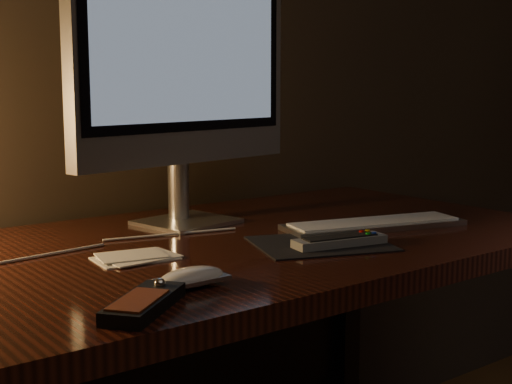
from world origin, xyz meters
TOP-DOWN VIEW (x-y plane):
  - desk at (0.00, 1.93)m, footprint 1.60×0.75m
  - monitor at (0.12, 2.03)m, footprint 0.57×0.20m
  - keyboard at (0.42, 1.76)m, footprint 0.41×0.21m
  - mousepad at (0.22, 1.71)m, footprint 0.30×0.27m
  - mouse at (-0.13, 1.62)m, footprint 0.11×0.06m
  - media_remote at (-0.24, 1.56)m, footprint 0.16×0.14m
  - tv_remote at (0.23, 1.68)m, footprint 0.19×0.08m
  - papers at (-0.11, 1.82)m, footprint 0.14×0.10m
  - cable at (-0.11, 1.93)m, footprint 0.57×0.05m

SIDE VIEW (x-z plane):
  - desk at x=0.00m, z-range 0.25..1.00m
  - mousepad at x=0.22m, z-range 0.75..0.75m
  - cable at x=-0.11m, z-range 0.75..0.75m
  - papers at x=-0.11m, z-range 0.75..0.76m
  - keyboard at x=0.42m, z-range 0.75..0.76m
  - mouse at x=-0.13m, z-range 0.75..0.77m
  - tv_remote at x=0.23m, z-range 0.75..0.77m
  - media_remote at x=-0.24m, z-range 0.75..0.78m
  - monitor at x=0.12m, z-range 0.81..1.41m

